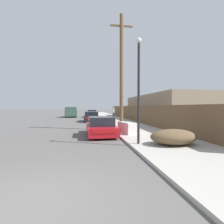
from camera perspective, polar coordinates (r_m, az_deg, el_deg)
The scene contains 13 objects.
ground_plane at distance 4.15m, azimuth -25.68°, elevation -25.83°, with size 220.00×220.00×0.00m, color #595654.
sidewalk_curb at distance 27.41m, azimuth 0.03°, elevation -2.17°, with size 4.20×63.00×0.12m, color #ADA89E.
discarded_fridge at distance 11.91m, azimuth 4.87°, elevation -5.13°, with size 0.99×1.83×0.77m.
parked_sports_car_red at distance 11.73m, azimuth -3.78°, elevation -4.85°, with size 1.88×4.28×1.26m.
car_parked_mid at distance 22.93m, azimuth -6.77°, elevation -1.56°, with size 1.93×4.51×1.29m.
car_parked_far at distance 32.32m, azimuth -6.65°, elevation -0.56°, with size 1.77×4.65×1.37m.
pickup_truck at distance 33.15m, azimuth -13.17°, elevation -0.02°, with size 2.25×5.28×1.88m.
utility_pole at distance 14.40m, azimuth 3.10°, elevation 13.35°, with size 1.80×0.29×9.15m.
street_lamp at distance 8.58m, azimuth 8.69°, elevation 9.30°, with size 0.26×0.26×5.08m.
brush_pile at distance 8.81m, azimuth 19.44°, elevation -7.67°, with size 2.23×1.55×0.74m.
wooden_fence at distance 22.78m, azimuth 6.87°, elevation -0.40°, with size 0.08×32.87×1.92m, color brown.
building_right_house at distance 27.62m, azimuth 15.75°, elevation 1.48°, with size 6.00×17.99×3.67m, color gray.
pedestrian at distance 28.56m, azimuth 0.47°, elevation -0.12°, with size 0.34×0.34×1.71m.
Camera 1 is at (1.09, -3.52, 1.91)m, focal length 28.00 mm.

